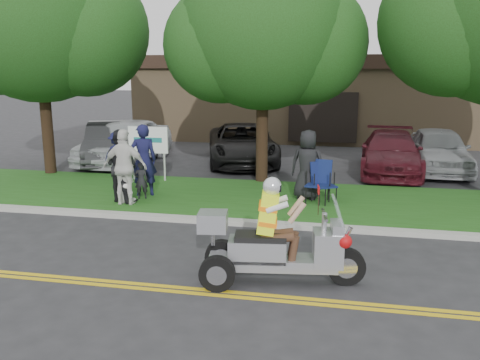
% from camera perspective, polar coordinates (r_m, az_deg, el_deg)
% --- Properties ---
extents(ground, '(120.00, 120.00, 0.00)m').
position_cam_1_polar(ground, '(9.05, -8.07, -10.61)').
color(ground, '#28282B').
rests_on(ground, ground).
extents(centerline_near, '(60.00, 0.10, 0.01)m').
position_cam_1_polar(centerline_near, '(8.56, -9.38, -12.07)').
color(centerline_near, gold).
rests_on(centerline_near, ground).
extents(centerline_far, '(60.00, 0.10, 0.01)m').
position_cam_1_polar(centerline_far, '(8.69, -9.00, -11.64)').
color(centerline_far, gold).
rests_on(centerline_far, ground).
extents(curb, '(60.00, 0.25, 0.12)m').
position_cam_1_polar(curb, '(11.77, -3.16, -4.59)').
color(curb, '#A8A89E').
rests_on(curb, ground).
extents(grass_verge, '(60.00, 4.00, 0.10)m').
position_cam_1_polar(grass_verge, '(13.78, -0.93, -1.98)').
color(grass_verge, '#1F5015').
rests_on(grass_verge, ground).
extents(commercial_building, '(18.00, 8.20, 4.00)m').
position_cam_1_polar(commercial_building, '(26.85, 9.69, 9.33)').
color(commercial_building, '#9E7F5B').
rests_on(commercial_building, ground).
extents(tree_left, '(6.62, 5.40, 7.78)m').
position_cam_1_polar(tree_left, '(17.55, -21.48, 16.15)').
color(tree_left, '#332114').
rests_on(tree_left, ground).
extents(tree_mid, '(5.88, 4.80, 7.05)m').
position_cam_1_polar(tree_mid, '(15.24, 2.82, 16.05)').
color(tree_mid, '#332114').
rests_on(tree_mid, ground).
extents(business_sign, '(1.25, 0.06, 1.75)m').
position_cam_1_polar(business_sign, '(15.69, -10.27, 4.13)').
color(business_sign, silver).
rests_on(business_sign, ground).
extents(trike_scooter, '(2.79, 1.02, 1.82)m').
position_cam_1_polar(trike_scooter, '(8.50, 3.79, -7.49)').
color(trike_scooter, black).
rests_on(trike_scooter, ground).
extents(lawn_chair_a, '(0.67, 0.69, 1.09)m').
position_cam_1_polar(lawn_chair_a, '(13.18, 8.90, 0.15)').
color(lawn_chair_a, black).
rests_on(lawn_chair_a, grass_verge).
extents(lawn_chair_b, '(0.75, 0.76, 1.03)m').
position_cam_1_polar(lawn_chair_b, '(13.23, 9.21, 0.04)').
color(lawn_chair_b, black).
rests_on(lawn_chair_b, grass_verge).
extents(spectator_adult_left, '(0.84, 0.72, 1.94)m').
position_cam_1_polar(spectator_adult_left, '(13.87, -10.80, 2.21)').
color(spectator_adult_left, '#16173F').
rests_on(spectator_adult_left, grass_verge).
extents(spectator_adult_mid, '(1.10, 0.97, 1.88)m').
position_cam_1_polar(spectator_adult_mid, '(13.39, -13.18, 1.58)').
color(spectator_adult_mid, black).
rests_on(spectator_adult_mid, grass_verge).
extents(spectator_adult_right, '(1.15, 0.53, 1.92)m').
position_cam_1_polar(spectator_adult_right, '(13.08, -12.78, 1.42)').
color(spectator_adult_right, white).
rests_on(spectator_adult_right, grass_verge).
extents(spectator_chair_a, '(1.02, 0.69, 1.46)m').
position_cam_1_polar(spectator_chair_a, '(16.21, -13.60, 2.73)').
color(spectator_chair_a, '#1A1B48').
rests_on(spectator_chair_a, grass_verge).
extents(spectator_chair_b, '(0.97, 0.70, 1.84)m').
position_cam_1_polar(spectator_chair_b, '(13.40, 7.60, 1.73)').
color(spectator_chair_b, black).
rests_on(spectator_chair_b, grass_verge).
extents(child_left, '(0.42, 0.36, 0.98)m').
position_cam_1_polar(child_left, '(13.63, -11.03, -0.05)').
color(child_left, black).
rests_on(child_left, grass_verge).
extents(child_right, '(0.50, 0.39, 1.02)m').
position_cam_1_polar(child_right, '(13.32, -12.74, -0.35)').
color(child_right, white).
rests_on(child_right, grass_verge).
extents(parked_car_far_left, '(2.50, 5.03, 1.65)m').
position_cam_1_polar(parked_car_far_left, '(19.23, -12.86, 4.29)').
color(parked_car_far_left, silver).
rests_on(parked_car_far_left, ground).
extents(parked_car_left, '(3.11, 4.86, 1.51)m').
position_cam_1_polar(parked_car_left, '(19.35, -14.34, 4.06)').
color(parked_car_left, '#2E2F31').
rests_on(parked_car_left, ground).
extents(parked_car_mid, '(3.64, 5.61, 1.44)m').
position_cam_1_polar(parked_car_mid, '(18.73, 0.25, 4.07)').
color(parked_car_mid, black).
rests_on(parked_car_mid, ground).
extents(parked_car_right, '(2.16, 4.84, 1.38)m').
position_cam_1_polar(parked_car_right, '(17.78, 16.59, 2.96)').
color(parked_car_right, '#4B111B').
rests_on(parked_car_right, ground).
extents(parked_car_far_right, '(1.81, 4.41, 1.50)m').
position_cam_1_polar(parked_car_far_right, '(18.51, 21.42, 3.17)').
color(parked_car_far_right, '#9A9DA1').
rests_on(parked_car_far_right, ground).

